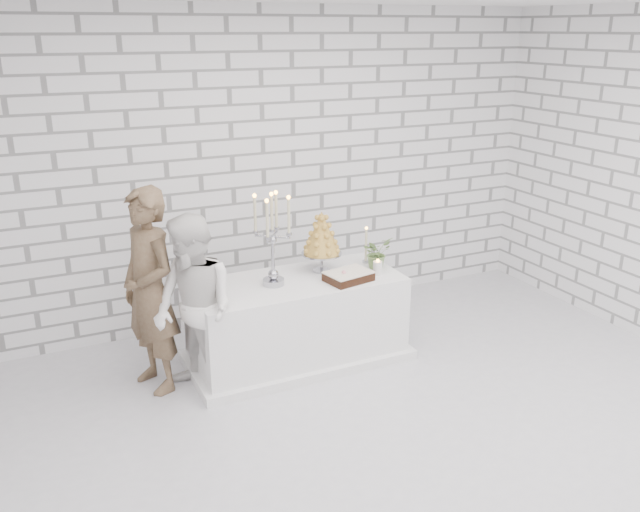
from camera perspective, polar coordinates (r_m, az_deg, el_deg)
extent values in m
cube|color=silver|center=(4.91, 6.43, -15.64)|extent=(6.00, 5.00, 0.01)
cube|color=white|center=(6.42, -4.89, 7.47)|extent=(6.00, 0.01, 3.00)
cube|color=white|center=(5.78, -1.99, -5.56)|extent=(1.80, 0.80, 0.75)
imported|color=brown|center=(5.35, -14.48, -2.96)|extent=(0.57, 0.70, 1.67)
imported|color=white|center=(5.15, -10.79, -4.61)|extent=(0.78, 0.87, 1.49)
cube|color=black|center=(5.61, 2.47, -1.75)|extent=(0.42, 0.33, 0.08)
cylinder|color=white|center=(5.76, 5.00, -1.05)|extent=(0.08, 0.08, 0.12)
cylinder|color=beige|center=(6.01, 4.00, 0.87)|extent=(0.08, 0.08, 0.32)
imported|color=#4C6537|center=(5.90, 4.92, 0.30)|extent=(0.30, 0.28, 0.28)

